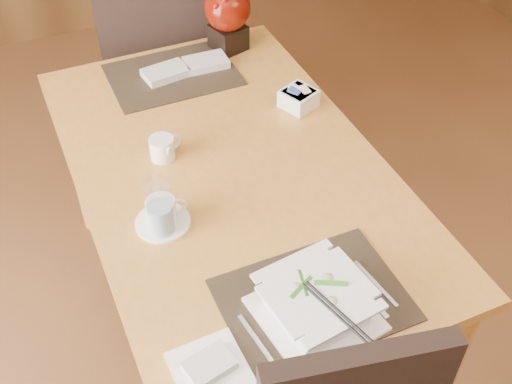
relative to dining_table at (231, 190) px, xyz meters
name	(u,v)px	position (x,y,z in m)	size (l,w,h in m)	color
dining_table	(231,190)	(0.00, 0.00, 0.00)	(0.90, 1.50, 0.75)	#CB8938
placemat_near	(313,300)	(0.00, -0.55, 0.10)	(0.45, 0.33, 0.01)	black
placemat_far	(173,75)	(0.00, 0.55, 0.10)	(0.45, 0.33, 0.01)	black
soup_setting	(316,304)	(-0.02, -0.60, 0.15)	(0.29, 0.29, 0.11)	white
coffee_cup	(162,214)	(-0.26, -0.15, 0.13)	(0.15, 0.15, 0.09)	white
water_glass	(159,208)	(-0.27, -0.17, 0.19)	(0.08, 0.08, 0.18)	white
creamer_jug	(162,148)	(-0.17, 0.13, 0.13)	(0.10, 0.10, 0.07)	white
sugar_caddy	(299,99)	(0.33, 0.20, 0.13)	(0.10, 0.10, 0.06)	white
berry_decor	(228,14)	(0.25, 0.64, 0.24)	(0.17, 0.17, 0.25)	black
napkins_far	(189,67)	(0.06, 0.55, 0.12)	(0.31, 0.11, 0.03)	silver
bread_plate	(210,369)	(-0.30, -0.63, 0.10)	(0.16, 0.16, 0.01)	white
far_chair	(162,51)	(0.07, 0.96, -0.05)	(0.60, 0.60, 1.08)	black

